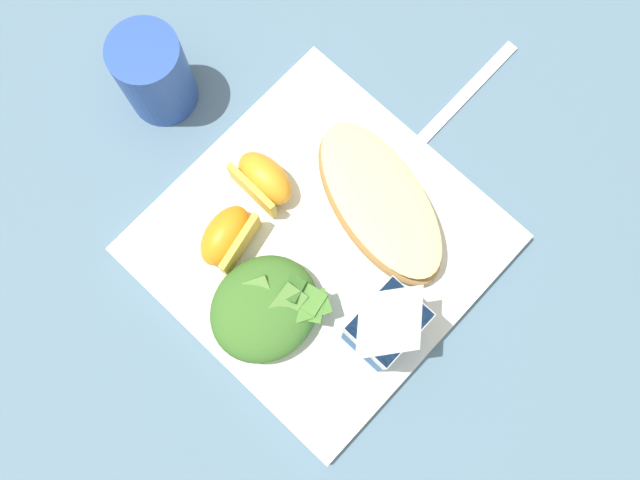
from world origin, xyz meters
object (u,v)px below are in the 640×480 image
Objects in this scene: white_plate at (320,244)px; green_salad_pile at (265,308)px; metal_fork at (439,118)px; orange_wedge_front at (263,180)px; drinking_blue_cup at (154,74)px; orange_wedge_middle at (227,237)px; cheesy_pizza_bread at (379,203)px; milk_carton at (386,325)px.

white_plate is 2.80× the size of green_salad_pile.
green_salad_pile is at bearing 2.50° from metal_fork.
orange_wedge_front reaches higher than metal_fork.
white_plate reaches higher than metal_fork.
white_plate is 2.98× the size of drinking_blue_cup.
orange_wedge_front is 0.14m from drinking_blue_cup.
white_plate is 4.59× the size of orange_wedge_front.
green_salad_pile is 1.64× the size of orange_wedge_front.
white_plate is at bearing 132.69° from orange_wedge_middle.
green_salad_pile reaches higher than cheesy_pizza_bread.
green_salad_pile is 0.07m from orange_wedge_middle.
white_plate is at bearing -15.56° from cheesy_pizza_bread.
green_salad_pile is 0.24m from drinking_blue_cup.
cheesy_pizza_bread is at bearing 146.34° from orange_wedge_middle.
drinking_blue_cup is (0.17, -0.21, 0.04)m from metal_fork.
white_plate is at bearing 88.42° from drinking_blue_cup.
white_plate is 2.55× the size of milk_carton.
metal_fork is 2.00× the size of drinking_blue_cup.
milk_carton is (0.08, 0.08, 0.04)m from cheesy_pizza_bread.
green_salad_pile is 0.26m from metal_fork.
drinking_blue_cup is at bearing -95.30° from milk_carton.
drinking_blue_cup is at bearing -76.80° from cheesy_pizza_bread.
orange_wedge_middle is at bearing -77.94° from milk_carton.
drinking_blue_cup is at bearing -51.98° from metal_fork.
milk_carton is at bearing 102.06° from orange_wedge_middle.
green_salad_pile is (0.14, -0.01, 0.00)m from cheesy_pizza_bread.
orange_wedge_middle is 0.35× the size of metal_fork.
green_salad_pile is at bearing 69.29° from drinking_blue_cup.
cheesy_pizza_bread is 1.68× the size of milk_carton.
drinking_blue_cup is (-0.00, -0.14, 0.01)m from orange_wedge_front.
cheesy_pizza_bread is at bearing 9.76° from metal_fork.
metal_fork is at bearing 156.98° from orange_wedge_front.
white_plate is 1.51× the size of cheesy_pizza_bread.
drinking_blue_cup is (-0.06, -0.16, 0.01)m from orange_wedge_middle.
white_plate is at bearing -173.81° from green_salad_pile.
cheesy_pizza_bread is at bearing 176.59° from green_salad_pile.
cheesy_pizza_bread is at bearing 121.87° from orange_wedge_front.
orange_wedge_front is at bearing -23.02° from metal_fork.
cheesy_pizza_bread is at bearing 103.20° from drinking_blue_cup.
milk_carton reaches higher than cheesy_pizza_bread.
metal_fork is (-0.11, -0.02, -0.03)m from cheesy_pizza_bread.
orange_wedge_middle is 0.70× the size of drinking_blue_cup.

